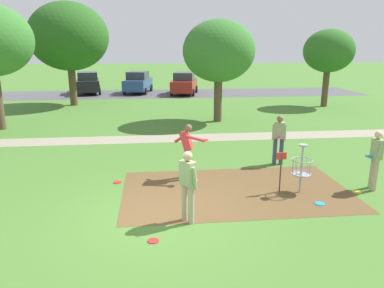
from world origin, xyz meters
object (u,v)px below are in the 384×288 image
(player_waiting_right, at_px, (188,183))
(frisbee_far_left, at_px, (153,241))
(frisbee_mid_grass, at_px, (117,182))
(parked_car_center_left, at_px, (138,82))
(parked_car_center_right, at_px, (184,83))
(player_waiting_left, at_px, (376,157))
(tree_mid_center, at_px, (69,37))
(disc_golf_basket, at_px, (299,167))
(frisbee_near_basket, at_px, (357,192))
(parked_car_leftmost, at_px, (88,83))
(tree_near_left, at_px, (329,51))
(frisbee_by_tee, at_px, (186,186))
(frisbee_far_right, at_px, (320,204))
(player_foreground_watching, at_px, (279,137))
(tree_mid_right, at_px, (219,51))
(player_throwing, at_px, (187,147))

(player_waiting_right, relative_size, frisbee_far_left, 7.08)
(frisbee_mid_grass, xyz_separation_m, parked_car_center_left, (-0.08, 21.88, 0.91))
(parked_car_center_right, bearing_deg, frisbee_mid_grass, -100.58)
(player_waiting_left, relative_size, tree_mid_center, 0.25)
(player_waiting_left, xyz_separation_m, parked_car_center_right, (-3.47, 21.87, -0.05))
(player_waiting_right, bearing_deg, disc_golf_basket, 24.01)
(player_waiting_left, height_order, frisbee_near_basket, player_waiting_left)
(parked_car_leftmost, bearing_deg, tree_near_left, -27.40)
(disc_golf_basket, relative_size, frisbee_by_tee, 6.25)
(player_waiting_left, bearing_deg, frisbee_far_right, -156.75)
(parked_car_center_left, bearing_deg, frisbee_far_right, -77.22)
(player_foreground_watching, relative_size, tree_mid_right, 0.32)
(frisbee_far_left, bearing_deg, frisbee_near_basket, 19.85)
(player_throwing, bearing_deg, parked_car_leftmost, 106.53)
(parked_car_center_left, bearing_deg, tree_near_left, -34.57)
(parked_car_leftmost, distance_m, parked_car_center_right, 8.28)
(frisbee_mid_grass, bearing_deg, frisbee_far_right, -21.75)
(disc_golf_basket, height_order, parked_car_center_left, parked_car_center_left)
(player_waiting_left, bearing_deg, parked_car_leftmost, 116.63)
(player_throwing, height_order, player_waiting_right, same)
(disc_golf_basket, relative_size, player_waiting_right, 0.81)
(player_waiting_right, distance_m, frisbee_mid_grass, 3.45)
(tree_mid_center, bearing_deg, frisbee_far_left, -74.31)
(parked_car_center_right, bearing_deg, frisbee_far_right, -86.16)
(player_foreground_watching, bearing_deg, player_throwing, -162.06)
(frisbee_near_basket, bearing_deg, disc_golf_basket, 173.49)
(frisbee_far_left, bearing_deg, player_foreground_watching, 47.78)
(disc_golf_basket, distance_m, parked_car_center_left, 23.75)
(player_waiting_right, relative_size, frisbee_by_tee, 7.69)
(frisbee_far_left, bearing_deg, disc_golf_basket, 29.11)
(player_waiting_left, relative_size, frisbee_far_right, 6.59)
(parked_car_center_right, bearing_deg, parked_car_center_left, 161.49)
(tree_mid_center, bearing_deg, frisbee_far_right, -61.22)
(frisbee_far_right, bearing_deg, parked_car_center_right, 93.84)
(frisbee_far_right, height_order, parked_car_center_right, parked_car_center_right)
(frisbee_mid_grass, bearing_deg, player_waiting_right, -55.78)
(disc_golf_basket, relative_size, tree_mid_center, 0.20)
(tree_mid_center, bearing_deg, frisbee_near_basket, -56.88)
(player_foreground_watching, relative_size, tree_near_left, 0.34)
(player_throwing, relative_size, frisbee_far_left, 7.08)
(frisbee_by_tee, xyz_separation_m, tree_mid_right, (2.59, 9.38, 3.69))
(player_throwing, xyz_separation_m, parked_car_center_left, (-2.21, 21.72, -0.06))
(frisbee_mid_grass, distance_m, frisbee_far_right, 5.78)
(disc_golf_basket, bearing_deg, player_waiting_left, -0.07)
(frisbee_by_tee, xyz_separation_m, frisbee_far_right, (3.34, -1.58, 0.00))
(player_foreground_watching, distance_m, frisbee_far_right, 3.49)
(frisbee_mid_grass, xyz_separation_m, tree_mid_center, (-4.28, 15.42, 4.55))
(player_waiting_right, bearing_deg, frisbee_far_left, -135.05)
(frisbee_by_tee, bearing_deg, player_waiting_left, -8.09)
(parked_car_center_left, bearing_deg, frisbee_mid_grass, -89.79)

